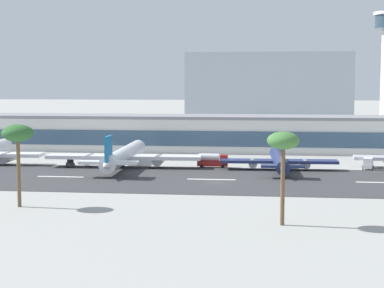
# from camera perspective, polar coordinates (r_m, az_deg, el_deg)

# --- Properties ---
(ground_plane) EXTENTS (1400.00, 1400.00, 0.00)m
(ground_plane) POSITION_cam_1_polar(r_m,az_deg,el_deg) (151.87, 2.09, -3.50)
(ground_plane) COLOR #9E9E99
(runway_strip) EXTENTS (800.00, 43.11, 0.08)m
(runway_strip) POSITION_cam_1_polar(r_m,az_deg,el_deg) (156.21, 2.22, -3.23)
(runway_strip) COLOR #38383A
(runway_strip) RESTS_ON ground_plane
(runway_centreline_dash_3) EXTENTS (12.00, 1.20, 0.01)m
(runway_centreline_dash_3) POSITION_cam_1_polar(r_m,az_deg,el_deg) (164.11, -11.77, -2.90)
(runway_centreline_dash_3) COLOR white
(runway_centreline_dash_3) RESTS_ON runway_strip
(runway_centreline_dash_4) EXTENTS (12.00, 1.20, 0.01)m
(runway_centreline_dash_4) POSITION_cam_1_polar(r_m,az_deg,el_deg) (156.31, 1.76, -3.21)
(runway_centreline_dash_4) COLOR white
(runway_centreline_dash_4) RESTS_ON runway_strip
(runway_centreline_dash_5) EXTENTS (12.00, 1.20, 0.01)m
(runway_centreline_dash_5) POSITION_cam_1_polar(r_m,az_deg,el_deg) (158.17, 16.70, -3.34)
(runway_centreline_dash_5) COLOR white
(runway_centreline_dash_5) RESTS_ON runway_strip
(terminal_building) EXTENTS (171.88, 20.62, 12.42)m
(terminal_building) POSITION_cam_1_polar(r_m,az_deg,el_deg) (221.22, 1.44, 0.99)
(terminal_building) COLOR silver
(terminal_building) RESTS_ON ground_plane
(distant_hotel_block) EXTENTS (91.86, 37.27, 40.39)m
(distant_hotel_block) POSITION_cam_1_polar(r_m,az_deg,el_deg) (365.56, 6.88, 4.97)
(distant_hotel_block) COLOR #A8B2BC
(distant_hotel_block) RESTS_ON ground_plane
(airliner_blue_tail_gate_1) EXTENTS (43.87, 50.92, 10.62)m
(airliner_blue_tail_gate_1) POSITION_cam_1_polar(r_m,az_deg,el_deg) (178.05, -6.22, -1.09)
(airliner_blue_tail_gate_1) COLOR silver
(airliner_blue_tail_gate_1) RESTS_ON ground_plane
(airliner_gold_tail_gate_2) EXTENTS (32.04, 40.45, 8.44)m
(airliner_gold_tail_gate_2) POSITION_cam_1_polar(r_m,az_deg,el_deg) (173.98, 7.86, -1.49)
(airliner_gold_tail_gate_2) COLOR navy
(airliner_gold_tail_gate_2) RESTS_ON ground_plane
(service_baggage_tug_0) EXTENTS (3.19, 3.53, 2.20)m
(service_baggage_tug_0) POSITION_cam_1_polar(r_m,az_deg,el_deg) (181.92, -10.91, -1.75)
(service_baggage_tug_0) COLOR #2D3338
(service_baggage_tug_0) RESTS_ON ground_plane
(service_fuel_truck_1) EXTENTS (8.61, 3.20, 3.95)m
(service_fuel_truck_1) POSITION_cam_1_polar(r_m,az_deg,el_deg) (178.37, 1.89, -1.48)
(service_fuel_truck_1) COLOR #B2231E
(service_fuel_truck_1) RESTS_ON ground_plane
(service_box_truck_2) EXTENTS (3.70, 6.37, 3.25)m
(service_box_truck_2) POSITION_cam_1_polar(r_m,az_deg,el_deg) (181.42, 15.60, -1.64)
(service_box_truck_2) COLOR white
(service_box_truck_2) RESTS_ON ground_plane
(palm_tree_0) EXTENTS (5.42, 5.42, 15.84)m
(palm_tree_0) POSITION_cam_1_polar(r_m,az_deg,el_deg) (106.32, 8.22, 0.02)
(palm_tree_0) COLOR brown
(palm_tree_0) RESTS_ON ground_plane
(palm_tree_3) EXTENTS (6.04, 6.04, 15.99)m
(palm_tree_3) POSITION_cam_1_polar(r_m,az_deg,el_deg) (125.37, -15.44, 0.78)
(palm_tree_3) COLOR brown
(palm_tree_3) RESTS_ON ground_plane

